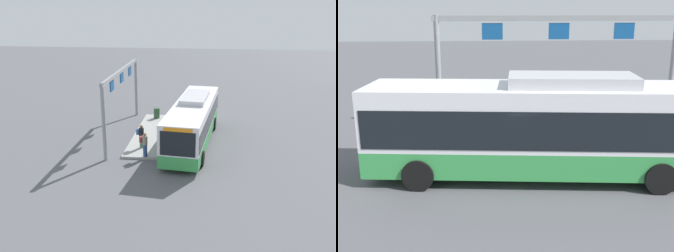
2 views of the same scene
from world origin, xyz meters
TOP-DOWN VIEW (x-y plane):
  - ground_plane at (0.00, 0.00)m, footprint 120.00×120.00m
  - platform_curb at (-1.52, -3.18)m, footprint 10.00×2.80m
  - bus_main at (-0.01, 0.00)m, footprint 11.64×3.71m
  - person_boarding at (3.28, -3.00)m, footprint 0.43×0.58m
  - person_waiting_near at (1.72, -3.53)m, footprint 0.35×0.52m
  - platform_sign_gantry at (-1.49, -5.53)m, footprint 11.03×0.24m
  - trash_bin at (-5.52, -3.46)m, footprint 0.52×0.52m

SIDE VIEW (x-z plane):
  - ground_plane at x=0.00m, z-range 0.00..0.00m
  - platform_curb at x=-1.52m, z-range 0.00..0.16m
  - trash_bin at x=-5.52m, z-range 0.16..1.06m
  - person_boarding at x=3.28m, z-range 0.22..1.89m
  - person_waiting_near at x=1.72m, z-range 0.22..1.89m
  - bus_main at x=-0.01m, z-range 0.08..3.54m
  - platform_sign_gantry at x=-1.49m, z-range 1.24..6.44m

